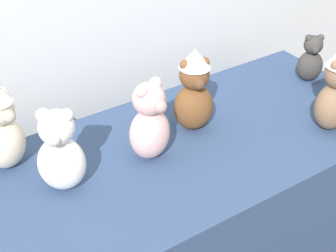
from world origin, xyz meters
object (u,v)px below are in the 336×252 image
object	(u,v)px
display_table	(168,226)
teddy_bear_charcoal	(311,59)
teddy_bear_blush	(150,123)
teddy_bear_snow	(60,152)
teddy_bear_cream	(1,127)
teddy_bear_chestnut	(194,91)

from	to	relation	value
display_table	teddy_bear_charcoal	xyz separation A→B (m)	(0.82, 0.11, 0.48)
teddy_bear_blush	teddy_bear_snow	bearing A→B (deg)	159.97
teddy_bear_snow	display_table	bearing A→B (deg)	28.52
teddy_bear_charcoal	teddy_bear_cream	bearing A→B (deg)	-154.85
teddy_bear_chestnut	teddy_bear_snow	world-z (taller)	teddy_bear_chestnut
teddy_bear_chestnut	teddy_bear_cream	distance (m)	0.70
teddy_bear_blush	teddy_bear_charcoal	size ratio (longest dim) A/B	1.39
teddy_bear_chestnut	teddy_bear_charcoal	distance (m)	0.66
teddy_bear_charcoal	teddy_bear_snow	distance (m)	1.21
teddy_bear_blush	teddy_bear_charcoal	distance (m)	0.89
teddy_bear_blush	teddy_bear_chestnut	xyz separation A→B (m)	(0.23, 0.06, 0.02)
teddy_bear_cream	teddy_bear_blush	bearing A→B (deg)	-55.58
teddy_bear_cream	teddy_bear_charcoal	distance (m)	1.34
teddy_bear_blush	teddy_bear_snow	xyz separation A→B (m)	(-0.33, 0.01, 0.00)
display_table	teddy_bear_chestnut	bearing A→B (deg)	26.08
teddy_bear_chestnut	teddy_bear_snow	bearing A→B (deg)	-159.45
teddy_bear_cream	display_table	bearing A→B (deg)	-54.97
teddy_bear_charcoal	teddy_bear_snow	world-z (taller)	teddy_bear_snow
teddy_bear_cream	teddy_bear_snow	size ratio (longest dim) A/B	1.09
teddy_bear_blush	teddy_bear_chestnut	bearing A→B (deg)	-3.06
display_table	teddy_bear_cream	bearing A→B (deg)	153.44
display_table	teddy_bear_charcoal	world-z (taller)	teddy_bear_charcoal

